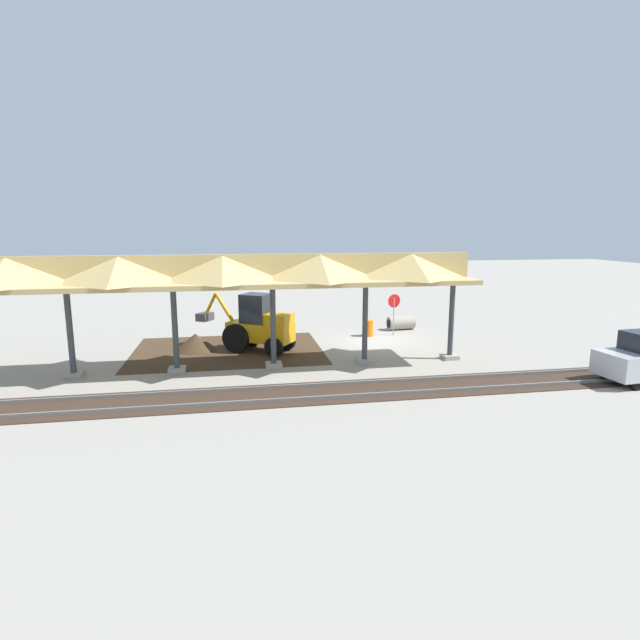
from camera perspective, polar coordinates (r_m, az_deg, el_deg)
ground_plane at (r=26.87m, az=6.57°, el=-2.40°), size 120.00×120.00×0.00m
dirt_work_zone at (r=25.09m, az=-10.44°, el=-3.44°), size 9.16×7.00×0.01m
platform_canopy at (r=21.19m, az=-16.57°, el=5.20°), size 25.61×3.20×4.90m
rail_tracks at (r=19.74m, az=13.09°, el=-7.33°), size 60.00×2.58×0.15m
stop_sign at (r=28.16m, az=8.46°, el=1.63°), size 0.75×0.20×2.33m
backhoe at (r=24.57m, az=-7.13°, el=-0.62°), size 4.91×3.76×2.82m
dirt_mound at (r=25.51m, az=-14.00°, el=-3.36°), size 4.15×4.15×1.67m
concrete_pipe at (r=29.99m, az=9.23°, el=-0.32°), size 1.63×0.95×0.80m
traffic_barrel at (r=27.94m, az=5.52°, el=-0.93°), size 0.56×0.56×0.90m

